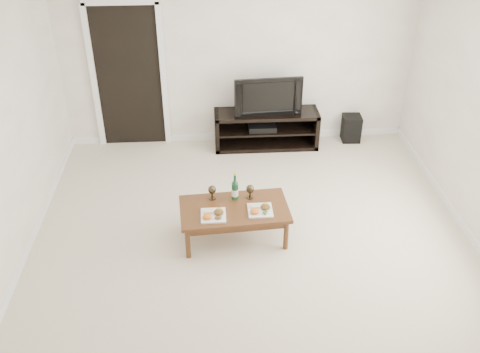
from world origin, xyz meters
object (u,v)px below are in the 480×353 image
coffee_table (234,223)px  television (267,94)px  media_console (266,129)px  subwoofer (351,128)px

coffee_table → television: bearing=74.7°
coffee_table → media_console: bearing=74.7°
media_console → television: size_ratio=1.56×
subwoofer → coffee_table: 2.94m
television → subwoofer: 1.45m
media_console → subwoofer: bearing=4.3°
media_console → coffee_table: (-0.59, -2.15, -0.07)m
television → coffee_table: 2.32m
coffee_table → subwoofer: bearing=49.9°
media_console → television: 0.55m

